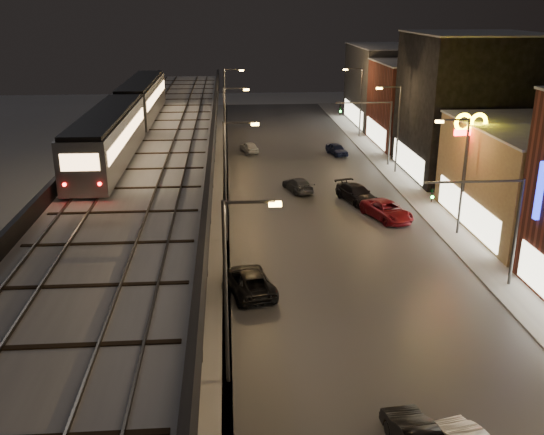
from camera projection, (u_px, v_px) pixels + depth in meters
name	position (u px, v px, depth m)	size (l,w,h in m)	color
road_surface	(327.00, 220.00, 49.72)	(17.00, 120.00, 0.06)	#46474D
sidewalk_right	(445.00, 216.00, 50.40)	(4.00, 120.00, 0.14)	#9FA1A8
under_viaduct_pavement	(161.00, 224.00, 48.77)	(11.00, 120.00, 0.06)	#9FA1A8
elevated_viaduct	(152.00, 167.00, 43.94)	(9.00, 100.00, 6.30)	black
viaduct_trackbed	(151.00, 156.00, 43.80)	(8.40, 100.00, 0.32)	#B2B7C1
viaduct_parapet_streetside	(211.00, 149.00, 43.98)	(0.30, 100.00, 1.10)	black
viaduct_parapet_far	(90.00, 151.00, 43.37)	(0.30, 100.00, 1.10)	black
building_d	(471.00, 106.00, 60.73)	(12.20, 13.20, 14.16)	black
building_e	(425.00, 104.00, 74.55)	(12.20, 12.20, 10.16)	#5A241B
building_f	(396.00, 85.00, 87.54)	(12.20, 16.20, 11.16)	#373738
streetlight_left_1	(232.00, 281.00, 26.75)	(2.57, 0.28, 9.00)	#38383A
streetlight_left_2	(229.00, 173.00, 43.66)	(2.57, 0.28, 9.00)	#38383A
streetlight_right_2	(460.00, 169.00, 44.86)	(2.56, 0.28, 9.00)	#38383A
streetlight_left_3	(228.00, 126.00, 60.58)	(2.57, 0.28, 9.00)	#38383A
streetlight_right_3	(396.00, 123.00, 61.77)	(2.56, 0.28, 9.00)	#38383A
streetlight_left_4	(227.00, 99.00, 77.49)	(2.57, 0.28, 9.00)	#38383A
streetlight_right_4	(359.00, 97.00, 78.69)	(2.56, 0.28, 9.00)	#38383A
traffic_light_rig_a	(499.00, 219.00, 36.58)	(6.10, 0.34, 7.00)	#38383A
traffic_light_rig_b	(380.00, 125.00, 64.78)	(6.10, 0.34, 7.00)	#38383A
subway_train	(128.00, 114.00, 49.25)	(2.83, 34.77, 3.38)	gray
car_mid_silver	(249.00, 282.00, 37.04)	(2.44, 5.30, 1.47)	black
car_mid_dark	(298.00, 185.00, 56.95)	(1.78, 4.37, 1.27)	#464A53
car_far_white	(249.00, 147.00, 71.85)	(1.50, 3.72, 1.27)	white
car_onc_dark	(387.00, 211.00, 49.62)	(2.42, 5.26, 1.46)	maroon
car_onc_white	(357.00, 194.00, 53.88)	(2.12, 5.21, 1.51)	black
car_onc_red	(337.00, 150.00, 70.69)	(1.55, 3.86, 1.32)	#161D43
sign_mcdonalds	(469.00, 137.00, 46.23)	(2.68, 0.51, 9.02)	#38383A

